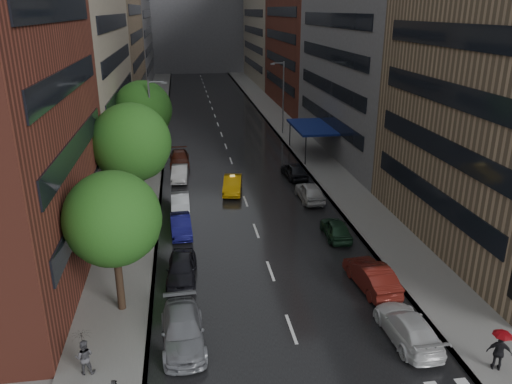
{
  "coord_description": "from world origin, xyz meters",
  "views": [
    {
      "loc": [
        -4.91,
        -16.73,
        15.19
      ],
      "look_at": [
        0.0,
        16.04,
        3.0
      ],
      "focal_mm": 35.0,
      "sensor_mm": 36.0,
      "label": 1
    }
  ],
  "objects": [
    {
      "name": "ped_red_umbrella",
      "position": [
        8.33,
        -0.42,
        1.32
      ],
      "size": [
        1.11,
        0.83,
        2.01
      ],
      "color": "black",
      "rests_on": "sidewalk_right"
    },
    {
      "name": "ground",
      "position": [
        0.0,
        0.0,
        0.0
      ],
      "size": [
        220.0,
        220.0,
        0.0
      ],
      "primitive_type": "plane",
      "color": "gray",
      "rests_on": "ground"
    },
    {
      "name": "parked_cars_left",
      "position": [
        -5.4,
        18.04,
        0.7
      ],
      "size": [
        2.25,
        34.66,
        1.45
      ],
      "color": "slate",
      "rests_on": "ground"
    },
    {
      "name": "tree_far",
      "position": [
        -8.6,
        32.11,
        6.07
      ],
      "size": [
        5.56,
        5.56,
        8.86
      ],
      "color": "#382619",
      "rests_on": "ground"
    },
    {
      "name": "street_lamp_left",
      "position": [
        -7.72,
        30.0,
        4.89
      ],
      "size": [
        1.74,
        0.22,
        9.0
      ],
      "color": "gray",
      "rests_on": "sidewalk_left"
    },
    {
      "name": "road",
      "position": [
        0.0,
        50.0,
        0.01
      ],
      "size": [
        14.0,
        140.0,
        0.01
      ],
      "primitive_type": "cube",
      "color": "black",
      "rests_on": "ground"
    },
    {
      "name": "parked_cars_right",
      "position": [
        5.4,
        14.25,
        0.74
      ],
      "size": [
        2.12,
        29.78,
        1.54
      ],
      "color": "silver",
      "rests_on": "ground"
    },
    {
      "name": "taxi",
      "position": [
        -0.84,
        24.35,
        0.72
      ],
      "size": [
        2.19,
        4.56,
        1.44
      ],
      "primitive_type": "imported",
      "rotation": [
        0.0,
        0.0,
        -0.16
      ],
      "color": "#DA9B0B",
      "rests_on": "ground"
    },
    {
      "name": "awning",
      "position": [
        8.98,
        35.0,
        3.13
      ],
      "size": [
        4.0,
        8.0,
        3.12
      ],
      "color": "navy",
      "rests_on": "sidewalk_right"
    },
    {
      "name": "sidewalk_right",
      "position": [
        9.0,
        50.0,
        0.07
      ],
      "size": [
        4.0,
        140.0,
        0.15
      ],
      "primitive_type": "cube",
      "color": "gray",
      "rests_on": "ground"
    },
    {
      "name": "street_lamp_right",
      "position": [
        7.72,
        45.0,
        4.89
      ],
      "size": [
        1.74,
        0.22,
        9.0
      ],
      "color": "gray",
      "rests_on": "sidewalk_right"
    },
    {
      "name": "ped_black_umbrella",
      "position": [
        -9.65,
        2.03,
        1.39
      ],
      "size": [
        0.96,
        0.98,
        2.09
      ],
      "color": "#48474C",
      "rests_on": "sidewalk_left"
    },
    {
      "name": "buildings_right",
      "position": [
        15.0,
        56.7,
        15.03
      ],
      "size": [
        8.05,
        109.1,
        36.0
      ],
      "color": "#937A5B",
      "rests_on": "ground"
    },
    {
      "name": "tree_mid",
      "position": [
        -8.6,
        18.8,
        6.2
      ],
      "size": [
        5.68,
        5.68,
        9.06
      ],
      "color": "#382619",
      "rests_on": "ground"
    },
    {
      "name": "sidewalk_left",
      "position": [
        -9.0,
        50.0,
        0.07
      ],
      "size": [
        4.0,
        140.0,
        0.15
      ],
      "primitive_type": "cube",
      "color": "gray",
      "rests_on": "ground"
    },
    {
      "name": "tree_near",
      "position": [
        -8.6,
        6.98,
        5.32
      ],
      "size": [
        4.88,
        4.88,
        7.78
      ],
      "color": "#382619",
      "rests_on": "ground"
    },
    {
      "name": "buildings_left",
      "position": [
        -15.0,
        58.79,
        15.99
      ],
      "size": [
        8.0,
        108.0,
        38.0
      ],
      "color": "maroon",
      "rests_on": "ground"
    },
    {
      "name": "building_far",
      "position": [
        0.0,
        118.0,
        16.0
      ],
      "size": [
        40.0,
        14.0,
        32.0
      ],
      "primitive_type": "cube",
      "color": "slate",
      "rests_on": "ground"
    }
  ]
}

